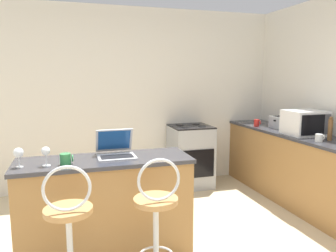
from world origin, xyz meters
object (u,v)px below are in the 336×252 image
(stove_range, at_px, (190,156))
(pepper_mill, at_px, (330,129))
(wine_glass_short, at_px, (46,152))
(wine_glass_tall, at_px, (18,153))
(toaster, at_px, (281,123))
(microwave, at_px, (305,123))
(laptop, at_px, (116,149))
(mug_white, at_px, (319,138))
(bar_stool_far, at_px, (156,226))
(mug_red, at_px, (257,123))
(bar_stool_near, at_px, (69,238))
(mug_green, at_px, (66,159))

(stove_range, xyz_separation_m, pepper_mill, (1.11, -1.49, 0.58))
(wine_glass_short, bearing_deg, wine_glass_tall, 174.40)
(toaster, relative_size, pepper_mill, 1.16)
(microwave, bearing_deg, laptop, -170.52)
(laptop, relative_size, mug_white, 3.46)
(wine_glass_short, xyz_separation_m, mug_white, (2.82, 0.17, -0.07))
(wine_glass_short, bearing_deg, bar_stool_far, -30.27)
(laptop, distance_m, mug_white, 2.24)
(bar_stool_far, xyz_separation_m, mug_red, (1.99, 1.82, 0.46))
(laptop, xyz_separation_m, pepper_mill, (2.41, 0.02, 0.07))
(bar_stool_far, height_order, mug_red, bar_stool_far)
(bar_stool_near, bearing_deg, toaster, 28.49)
(toaster, distance_m, wine_glass_tall, 3.37)
(mug_green, xyz_separation_m, pepper_mill, (2.85, 0.20, 0.08))
(laptop, xyz_separation_m, toaster, (2.41, 0.89, 0.02))
(wine_glass_tall, bearing_deg, mug_white, 2.86)
(toaster, xyz_separation_m, pepper_mill, (0.00, -0.87, 0.05))
(laptop, bearing_deg, bar_stool_near, -123.49)
(bar_stool_far, xyz_separation_m, laptop, (-0.21, 0.65, 0.47))
(mug_green, relative_size, pepper_mill, 0.39)
(stove_range, bearing_deg, pepper_mill, -53.33)
(microwave, distance_m, stove_range, 1.66)
(wine_glass_tall, xyz_separation_m, wine_glass_short, (0.20, -0.02, 0.00))
(bar_stool_far, distance_m, wine_glass_tall, 1.23)
(bar_stool_far, relative_size, mug_red, 10.34)
(pepper_mill, bearing_deg, microwave, 94.59)
(laptop, xyz_separation_m, mug_green, (-0.43, -0.19, -0.01))
(microwave, xyz_separation_m, mug_white, (-0.14, -0.41, -0.11))
(wine_glass_short, bearing_deg, mug_white, 3.47)
(microwave, distance_m, pepper_mill, 0.38)
(laptop, height_order, toaster, laptop)
(microwave, distance_m, mug_green, 2.88)
(microwave, distance_m, wine_glass_short, 3.02)
(laptop, height_order, stove_range, laptop)
(microwave, height_order, mug_green, microwave)
(wine_glass_tall, height_order, mug_green, wine_glass_tall)
(stove_range, bearing_deg, mug_white, -58.32)
(bar_stool_far, bearing_deg, bar_stool_near, 180.00)
(bar_stool_near, relative_size, mug_green, 9.86)
(wine_glass_tall, relative_size, mug_green, 1.50)
(toaster, bearing_deg, stove_range, 151.00)
(wine_glass_tall, bearing_deg, toaster, 18.29)
(bar_stool_far, distance_m, mug_red, 2.74)
(wine_glass_short, relative_size, pepper_mill, 0.58)
(bar_stool_near, height_order, toaster, toaster)
(laptop, distance_m, mug_green, 0.47)
(stove_range, relative_size, wine_glass_short, 5.76)
(bar_stool_near, height_order, mug_white, bar_stool_near)
(laptop, height_order, pepper_mill, pepper_mill)
(wine_glass_short, bearing_deg, bar_stool_near, -71.32)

